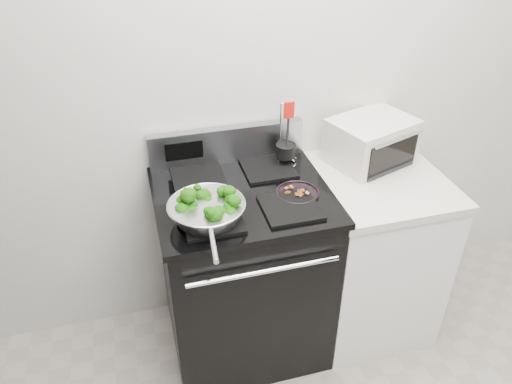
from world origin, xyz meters
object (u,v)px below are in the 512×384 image
object	(u,v)px
gas_range	(244,270)
skillet	(207,210)
toaster_oven	(371,141)
utensil_holder	(285,154)
bacon_plate	(297,191)

from	to	relation	value
gas_range	skillet	size ratio (longest dim) A/B	2.20
skillet	toaster_oven	world-z (taller)	toaster_oven
gas_range	toaster_oven	size ratio (longest dim) A/B	2.43
skillet	utensil_holder	xyz separation A→B (m)	(0.45, 0.35, 0.01)
utensil_holder	gas_range	bearing A→B (deg)	-141.19
utensil_holder	toaster_oven	distance (m)	0.44
skillet	bacon_plate	bearing A→B (deg)	16.26
bacon_plate	utensil_holder	world-z (taller)	utensil_holder
toaster_oven	bacon_plate	bearing A→B (deg)	-171.91
gas_range	bacon_plate	xyz separation A→B (m)	(0.24, -0.08, 0.48)
gas_range	utensil_holder	xyz separation A→B (m)	(0.26, 0.19, 0.52)
gas_range	bacon_plate	bearing A→B (deg)	-17.92
gas_range	skillet	xyz separation A→B (m)	(-0.19, -0.16, 0.51)
bacon_plate	utensil_holder	distance (m)	0.27
toaster_oven	skillet	bearing A→B (deg)	-178.93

